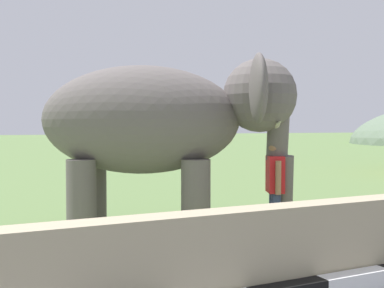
{
  "coord_description": "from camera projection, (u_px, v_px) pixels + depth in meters",
  "views": [
    {
      "loc": [
        0.73,
        -0.13,
        1.87
      ],
      "look_at": [
        3.8,
        6.38,
        1.6
      ],
      "focal_mm": 44.49,
      "sensor_mm": 36.0,
      "label": 1
    }
  ],
  "objects": [
    {
      "name": "barrier_parapet",
      "position": [
        120.0,
        273.0,
        4.44
      ],
      "size": [
        28.0,
        0.36,
        1.0
      ],
      "primitive_type": "cube",
      "color": "tan",
      "rests_on": "ground_plane"
    },
    {
      "name": "elephant",
      "position": [
        164.0,
        123.0,
        7.48
      ],
      "size": [
        4.02,
        3.26,
        2.93
      ],
      "color": "#645C5A",
      "rests_on": "ground_plane"
    },
    {
      "name": "person_handler",
      "position": [
        275.0,
        186.0,
        7.54
      ],
      "size": [
        0.38,
        0.63,
        1.66
      ],
      "color": "navy",
      "rests_on": "ground_plane"
    }
  ]
}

